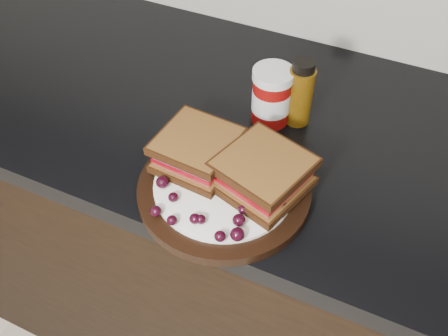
{
  "coord_description": "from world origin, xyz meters",
  "views": [
    {
      "loc": [
        0.39,
        1.03,
        1.52
      ],
      "look_at": [
        0.17,
        1.51,
        0.96
      ],
      "focal_mm": 40.0,
      "sensor_mm": 36.0,
      "label": 1
    }
  ],
  "objects_px": {
    "plate": "(224,190)",
    "sandwich_left": "(197,150)",
    "condiment_jar": "(272,96)",
    "oil_bottle": "(300,92)"
  },
  "relations": [
    {
      "from": "oil_bottle",
      "to": "condiment_jar",
      "type": "bearing_deg",
      "value": -157.97
    },
    {
      "from": "plate",
      "to": "sandwich_left",
      "type": "distance_m",
      "value": 0.08
    },
    {
      "from": "plate",
      "to": "condiment_jar",
      "type": "distance_m",
      "value": 0.21
    },
    {
      "from": "sandwich_left",
      "to": "oil_bottle",
      "type": "bearing_deg",
      "value": 65.55
    },
    {
      "from": "plate",
      "to": "sandwich_left",
      "type": "bearing_deg",
      "value": 157.18
    },
    {
      "from": "plate",
      "to": "oil_bottle",
      "type": "height_order",
      "value": "oil_bottle"
    },
    {
      "from": "sandwich_left",
      "to": "condiment_jar",
      "type": "xyz_separation_m",
      "value": [
        0.06,
        0.18,
        0.0
      ]
    },
    {
      "from": "plate",
      "to": "oil_bottle",
      "type": "distance_m",
      "value": 0.23
    },
    {
      "from": "sandwich_left",
      "to": "condiment_jar",
      "type": "bearing_deg",
      "value": 75.37
    },
    {
      "from": "condiment_jar",
      "to": "oil_bottle",
      "type": "bearing_deg",
      "value": 22.03
    }
  ]
}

